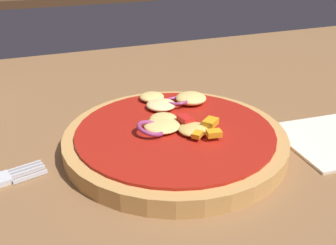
# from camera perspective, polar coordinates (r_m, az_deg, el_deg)

# --- Properties ---
(dining_table) EXTENTS (1.23, 0.85, 0.03)m
(dining_table) POSITION_cam_1_polar(r_m,az_deg,el_deg) (0.42, 4.71, -5.07)
(dining_table) COLOR brown
(dining_table) RESTS_ON ground
(pizza) EXTENTS (0.23, 0.23, 0.03)m
(pizza) POSITION_cam_1_polar(r_m,az_deg,el_deg) (0.40, 1.05, -2.14)
(pizza) COLOR tan
(pizza) RESTS_ON dining_table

